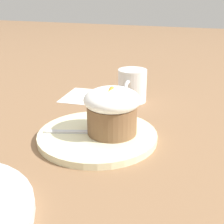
{
  "coord_description": "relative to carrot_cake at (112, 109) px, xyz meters",
  "views": [
    {
      "loc": [
        0.51,
        0.22,
        0.27
      ],
      "look_at": [
        -0.01,
        0.03,
        0.06
      ],
      "focal_mm": 50.0,
      "sensor_mm": 36.0,
      "label": 1
    }
  ],
  "objects": [
    {
      "name": "ground_plane",
      "position": [
        0.01,
        -0.03,
        -0.06
      ],
      "size": [
        4.0,
        4.0,
        0.0
      ],
      "primitive_type": "plane",
      "color": "#846042"
    },
    {
      "name": "spoon",
      "position": [
        0.01,
        -0.03,
        -0.05
      ],
      "size": [
        0.06,
        0.14,
        0.01
      ],
      "color": "silver",
      "rests_on": "dessert_plate"
    },
    {
      "name": "dessert_plate",
      "position": [
        0.01,
        -0.03,
        -0.05
      ],
      "size": [
        0.23,
        0.23,
        0.01
      ],
      "color": "beige",
      "rests_on": "ground_plane"
    },
    {
      "name": "carrot_cake",
      "position": [
        0.0,
        0.0,
        0.0
      ],
      "size": [
        0.11,
        0.11,
        0.09
      ],
      "color": "brown",
      "rests_on": "dessert_plate"
    },
    {
      "name": "paper_napkin",
      "position": [
        -0.22,
        -0.16,
        -0.06
      ],
      "size": [
        0.14,
        0.12,
        0.0
      ],
      "color": "white",
      "rests_on": "ground_plane"
    },
    {
      "name": "coffee_cup",
      "position": [
        -0.22,
        -0.03,
        -0.02
      ],
      "size": [
        0.1,
        0.07,
        0.08
      ],
      "color": "white",
      "rests_on": "ground_plane"
    }
  ]
}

